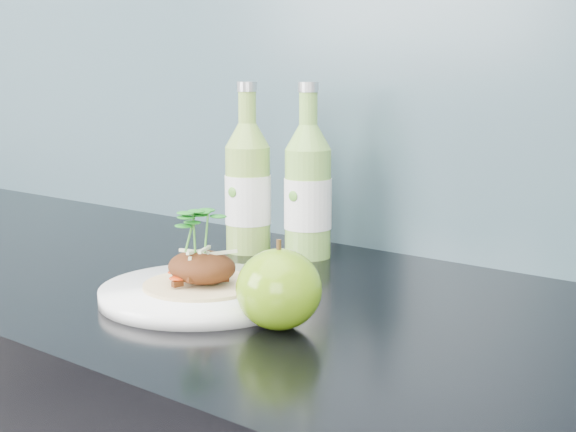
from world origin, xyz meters
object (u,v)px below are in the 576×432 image
(green_apple, at_px, (279,289))
(cider_bottle_left, at_px, (248,188))
(cider_bottle_right, at_px, (308,192))
(dinner_plate, at_px, (202,293))

(green_apple, relative_size, cider_bottle_left, 0.42)
(cider_bottle_right, bearing_deg, cider_bottle_left, -152.73)
(dinner_plate, height_order, green_apple, green_apple)
(green_apple, xyz_separation_m, cider_bottle_left, (-0.27, 0.25, 0.05))
(dinner_plate, relative_size, green_apple, 3.01)
(cider_bottle_left, height_order, cider_bottle_right, same)
(green_apple, xyz_separation_m, cider_bottle_right, (-0.18, 0.28, 0.05))
(green_apple, height_order, cider_bottle_left, cider_bottle_left)
(cider_bottle_left, relative_size, cider_bottle_right, 1.00)
(dinner_plate, xyz_separation_m, cider_bottle_right, (-0.04, 0.25, 0.09))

